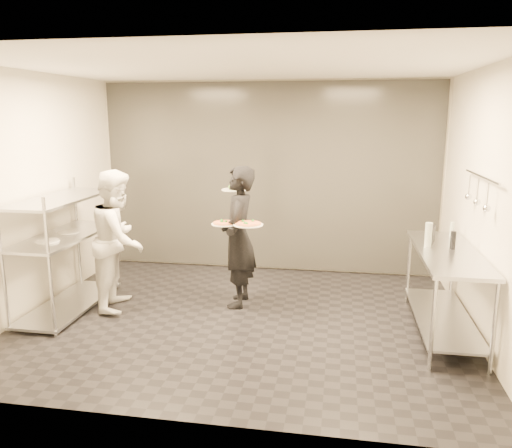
% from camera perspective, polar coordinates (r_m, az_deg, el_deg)
% --- Properties ---
extents(room_shell, '(5.00, 4.00, 2.80)m').
position_cam_1_polar(room_shell, '(6.59, 0.40, 4.50)').
color(room_shell, black).
rests_on(room_shell, ground).
extents(pass_rack, '(0.60, 1.60, 1.50)m').
position_cam_1_polar(pass_rack, '(6.35, -20.98, -2.45)').
color(pass_rack, '#B5B7BC').
rests_on(pass_rack, ground).
extents(prep_counter, '(0.60, 1.80, 0.92)m').
position_cam_1_polar(prep_counter, '(5.64, 20.85, -5.75)').
color(prep_counter, '#B5B7BC').
rests_on(prep_counter, ground).
extents(utensil_rail, '(0.07, 1.20, 0.31)m').
position_cam_1_polar(utensil_rail, '(5.50, 24.11, 3.39)').
color(utensil_rail, '#B5B7BC').
rests_on(utensil_rail, room_shell).
extents(waiter, '(0.43, 0.64, 1.72)m').
position_cam_1_polar(waiter, '(6.03, -2.02, -1.51)').
color(waiter, black).
rests_on(waiter, ground).
extents(chef, '(0.76, 0.91, 1.68)m').
position_cam_1_polar(chef, '(6.21, -15.42, -1.72)').
color(chef, white).
rests_on(chef, ground).
extents(pizza_plate_near, '(0.30, 0.30, 0.05)m').
position_cam_1_polar(pizza_plate_near, '(5.82, -3.67, 0.09)').
color(pizza_plate_near, silver).
rests_on(pizza_plate_near, waiter).
extents(pizza_plate_far, '(0.34, 0.34, 0.05)m').
position_cam_1_polar(pizza_plate_far, '(5.69, -0.90, 0.01)').
color(pizza_plate_far, silver).
rests_on(pizza_plate_far, waiter).
extents(salad_plate, '(0.31, 0.31, 0.07)m').
position_cam_1_polar(salad_plate, '(6.25, -2.54, 4.09)').
color(salad_plate, silver).
rests_on(salad_plate, waiter).
extents(pos_monitor, '(0.12, 0.26, 0.18)m').
position_cam_1_polar(pos_monitor, '(5.81, 19.42, -1.18)').
color(pos_monitor, black).
rests_on(pos_monitor, prep_counter).
extents(bottle_green, '(0.07, 0.07, 0.27)m').
position_cam_1_polar(bottle_green, '(5.61, 19.10, -1.19)').
color(bottle_green, '#97A498').
rests_on(bottle_green, prep_counter).
extents(bottle_clear, '(0.05, 0.05, 0.17)m').
position_cam_1_polar(bottle_clear, '(6.20, 21.50, -0.58)').
color(bottle_clear, '#97A498').
rests_on(bottle_clear, prep_counter).
extents(bottle_dark, '(0.06, 0.06, 0.19)m').
position_cam_1_polar(bottle_dark, '(5.62, 21.59, -1.74)').
color(bottle_dark, black).
rests_on(bottle_dark, prep_counter).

